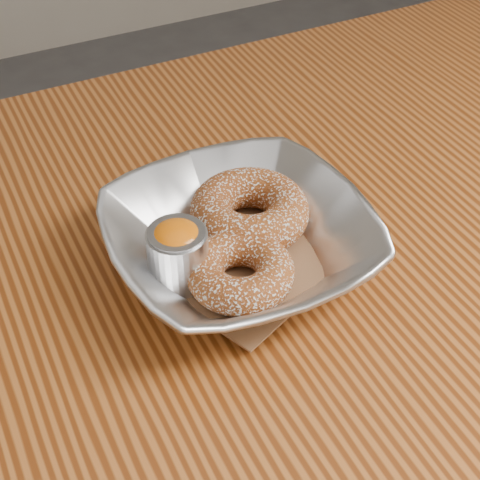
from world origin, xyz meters
name	(u,v)px	position (x,y,z in m)	size (l,w,h in m)	color
table	(247,371)	(0.00, 0.00, 0.65)	(1.20, 0.80, 0.75)	brown
serving_bowl	(240,243)	(0.01, 0.03, 0.78)	(0.22, 0.22, 0.05)	silver
parchment	(240,259)	(0.01, 0.03, 0.76)	(0.14, 0.14, 0.00)	brown
donut_back	(250,211)	(0.04, 0.07, 0.78)	(0.10, 0.10, 0.04)	brown
donut_front	(240,272)	(0.00, 0.00, 0.78)	(0.09, 0.09, 0.03)	brown
ramekin	(178,253)	(-0.05, 0.03, 0.79)	(0.05, 0.05, 0.06)	silver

